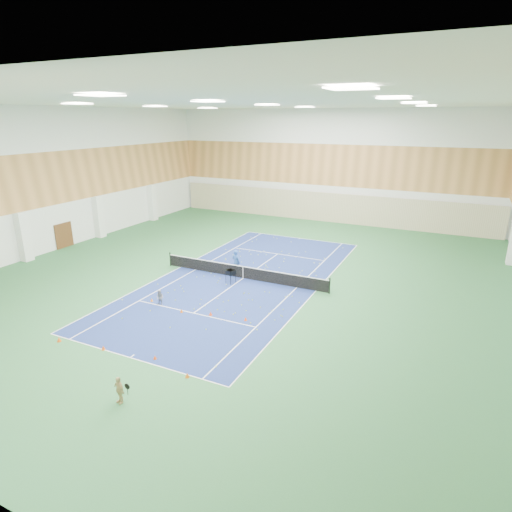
# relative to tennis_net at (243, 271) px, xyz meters

# --- Properties ---
(ground) EXTENTS (40.00, 40.00, 0.00)m
(ground) POSITION_rel_tennis_net_xyz_m (0.00, 0.00, -0.55)
(ground) COLOR #2A6236
(ground) RESTS_ON ground
(room_shell) EXTENTS (36.00, 40.00, 12.00)m
(room_shell) POSITION_rel_tennis_net_xyz_m (0.00, 0.00, 5.45)
(room_shell) COLOR white
(room_shell) RESTS_ON ground
(wood_cladding) EXTENTS (36.00, 40.00, 8.00)m
(wood_cladding) POSITION_rel_tennis_net_xyz_m (0.00, 0.00, 7.45)
(wood_cladding) COLOR #C58749
(wood_cladding) RESTS_ON room_shell
(ceiling_light_grid) EXTENTS (21.40, 25.40, 0.06)m
(ceiling_light_grid) POSITION_rel_tennis_net_xyz_m (0.00, 0.00, 11.37)
(ceiling_light_grid) COLOR white
(ceiling_light_grid) RESTS_ON room_shell
(court_surface) EXTENTS (10.97, 23.77, 0.01)m
(court_surface) POSITION_rel_tennis_net_xyz_m (0.00, 0.00, -0.55)
(court_surface) COLOR navy
(court_surface) RESTS_ON ground
(tennis_balls_scatter) EXTENTS (10.57, 22.77, 0.07)m
(tennis_balls_scatter) POSITION_rel_tennis_net_xyz_m (0.00, 0.00, -0.50)
(tennis_balls_scatter) COLOR #B3CF23
(tennis_balls_scatter) RESTS_ON ground
(tennis_net) EXTENTS (12.80, 0.10, 1.10)m
(tennis_net) POSITION_rel_tennis_net_xyz_m (0.00, 0.00, 0.00)
(tennis_net) COLOR black
(tennis_net) RESTS_ON ground
(back_curtain) EXTENTS (35.40, 0.16, 3.20)m
(back_curtain) POSITION_rel_tennis_net_xyz_m (0.00, 19.75, 1.05)
(back_curtain) COLOR #C6B793
(back_curtain) RESTS_ON ground
(door_left_b) EXTENTS (0.08, 1.80, 2.20)m
(door_left_b) POSITION_rel_tennis_net_xyz_m (-17.92, 0.00, 0.55)
(door_left_b) COLOR #593319
(door_left_b) RESTS_ON ground
(coach) EXTENTS (0.75, 0.57, 1.85)m
(coach) POSITION_rel_tennis_net_xyz_m (-0.89, 0.60, 0.38)
(coach) COLOR #21499A
(coach) RESTS_ON ground
(child_court) EXTENTS (0.50, 0.41, 0.99)m
(child_court) POSITION_rel_tennis_net_xyz_m (-2.51, -6.30, -0.06)
(child_court) COLOR gray
(child_court) RESTS_ON ground
(child_apron) EXTENTS (0.76, 0.49, 1.19)m
(child_apron) POSITION_rel_tennis_net_xyz_m (1.97, -14.69, 0.05)
(child_apron) COLOR tan
(child_apron) RESTS_ON ground
(ball_cart) EXTENTS (0.72, 0.72, 0.99)m
(ball_cart) POSITION_rel_tennis_net_xyz_m (-0.36, -1.19, -0.06)
(ball_cart) COLOR black
(ball_cart) RESTS_ON ground
(cone_svc_a) EXTENTS (0.19, 0.19, 0.21)m
(cone_svc_a) POSITION_rel_tennis_net_xyz_m (-3.34, -6.11, -0.45)
(cone_svc_a) COLOR orange
(cone_svc_a) RESTS_ON ground
(cone_svc_b) EXTENTS (0.19, 0.19, 0.21)m
(cone_svc_b) POSITION_rel_tennis_net_xyz_m (-0.70, -6.61, -0.44)
(cone_svc_b) COLOR orange
(cone_svc_b) RESTS_ON ground
(cone_svc_c) EXTENTS (0.22, 0.22, 0.24)m
(cone_svc_c) POSITION_rel_tennis_net_xyz_m (1.06, -6.19, -0.43)
(cone_svc_c) COLOR red
(cone_svc_c) RESTS_ON ground
(cone_svc_d) EXTENTS (0.20, 0.20, 0.22)m
(cone_svc_d) POSITION_rel_tennis_net_xyz_m (3.22, -5.90, -0.44)
(cone_svc_d) COLOR #F9440D
(cone_svc_d) RESTS_ON ground
(cone_base_a) EXTENTS (0.23, 0.23, 0.25)m
(cone_base_a) POSITION_rel_tennis_net_xyz_m (-4.41, -12.25, -0.43)
(cone_base_a) COLOR #DF4B0B
(cone_base_a) RESTS_ON ground
(cone_base_b) EXTENTS (0.20, 0.20, 0.22)m
(cone_base_b) POSITION_rel_tennis_net_xyz_m (-1.72, -11.87, -0.44)
(cone_base_b) COLOR #E44D0C
(cone_base_b) RESTS_ON ground
(cone_base_c) EXTENTS (0.19, 0.19, 0.21)m
(cone_base_c) POSITION_rel_tennis_net_xyz_m (1.16, -11.45, -0.45)
(cone_base_c) COLOR #E1450B
(cone_base_c) RESTS_ON ground
(cone_base_d) EXTENTS (0.20, 0.20, 0.23)m
(cone_base_d) POSITION_rel_tennis_net_xyz_m (3.43, -12.04, -0.44)
(cone_base_d) COLOR #E05C0B
(cone_base_d) RESTS_ON ground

